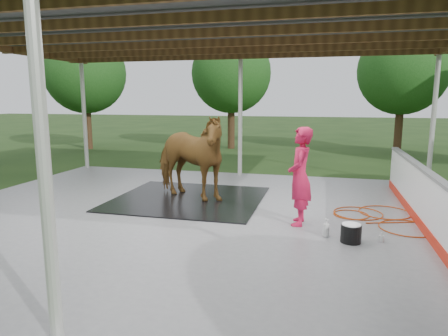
% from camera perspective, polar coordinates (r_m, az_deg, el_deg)
% --- Properties ---
extents(ground, '(100.00, 100.00, 0.00)m').
position_cam_1_polar(ground, '(8.82, -4.07, -6.93)').
color(ground, '#1E3814').
extents(concrete_slab, '(12.00, 10.00, 0.05)m').
position_cam_1_polar(concrete_slab, '(8.81, -4.07, -6.78)').
color(concrete_slab, slate).
rests_on(concrete_slab, ground).
extents(pavilion_structure, '(12.60, 10.60, 4.05)m').
position_cam_1_polar(pavilion_structure, '(8.56, -4.42, 19.40)').
color(pavilion_structure, beige).
rests_on(pavilion_structure, ground).
extents(dasher_board, '(0.16, 8.00, 1.15)m').
position_cam_1_polar(dasher_board, '(8.47, 27.03, -4.56)').
color(dasher_board, red).
rests_on(dasher_board, concrete_slab).
extents(tree_belt, '(28.00, 28.00, 5.80)m').
position_cam_1_polar(tree_belt, '(9.30, -0.72, 17.55)').
color(tree_belt, '#382314').
rests_on(tree_belt, ground).
extents(rubber_mat, '(3.62, 3.40, 0.03)m').
position_cam_1_polar(rubber_mat, '(10.11, -5.10, -4.37)').
color(rubber_mat, black).
rests_on(rubber_mat, concrete_slab).
extents(horse, '(2.72, 2.04, 2.09)m').
position_cam_1_polar(horse, '(9.91, -5.19, 1.59)').
color(horse, brown).
rests_on(horse, rubber_mat).
extents(handler, '(0.48, 0.72, 1.96)m').
position_cam_1_polar(handler, '(8.04, 10.80, -1.18)').
color(handler, '#C2143F').
rests_on(handler, concrete_slab).
extents(wash_bucket, '(0.36, 0.36, 0.33)m').
position_cam_1_polar(wash_bucket, '(7.44, 17.69, -8.82)').
color(wash_bucket, black).
rests_on(wash_bucket, concrete_slab).
extents(soap_bottle_a, '(0.18, 0.18, 0.34)m').
position_cam_1_polar(soap_bottle_a, '(7.61, 14.39, -8.27)').
color(soap_bottle_a, silver).
rests_on(soap_bottle_a, concrete_slab).
extents(soap_bottle_b, '(0.10, 0.10, 0.17)m').
position_cam_1_polar(soap_bottle_b, '(7.68, 21.56, -9.16)').
color(soap_bottle_b, '#338CD8').
rests_on(soap_bottle_b, concrete_slab).
extents(hose_coil, '(2.15, 2.16, 0.02)m').
position_cam_1_polar(hose_coil, '(9.16, 21.23, -6.55)').
color(hose_coil, '#AE3D0C').
rests_on(hose_coil, concrete_slab).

